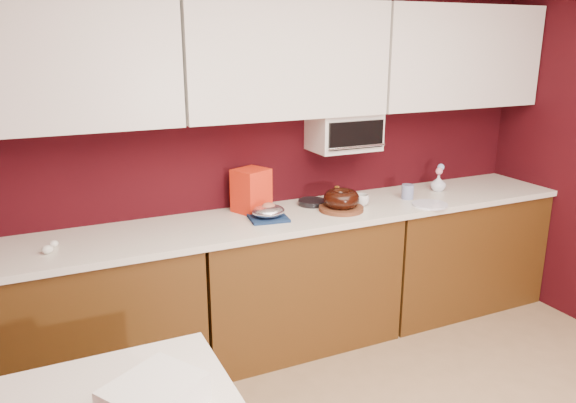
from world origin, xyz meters
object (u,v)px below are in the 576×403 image
(coffee_mug, at_px, (362,199))
(flower_vase, at_px, (438,182))
(foil_ham_nest, at_px, (268,211))
(pandoro_box, at_px, (251,190))
(blue_jar, at_px, (408,192))
(newspaper_stack, at_px, (154,396))
(bundt_cake, at_px, (341,199))
(toaster_oven, at_px, (344,131))

(coffee_mug, bearing_deg, flower_vase, 7.38)
(foil_ham_nest, relative_size, pandoro_box, 0.75)
(blue_jar, xyz_separation_m, newspaper_stack, (-2.07, -1.37, -0.15))
(foil_ham_nest, distance_m, blue_jar, 1.07)
(bundt_cake, height_order, coffee_mug, bundt_cake)
(foil_ham_nest, height_order, newspaper_stack, foil_ham_nest)
(coffee_mug, relative_size, flower_vase, 0.71)
(bundt_cake, xyz_separation_m, pandoro_box, (-0.53, 0.24, 0.06))
(bundt_cake, distance_m, coffee_mug, 0.18)
(flower_vase, bearing_deg, blue_jar, -166.61)
(blue_jar, bearing_deg, newspaper_stack, -146.42)
(bundt_cake, bearing_deg, toaster_oven, 58.55)
(foil_ham_nest, xyz_separation_m, newspaper_stack, (-1.00, -1.35, -0.15))
(bundt_cake, xyz_separation_m, foil_ham_nest, (-0.50, 0.02, -0.03))
(pandoro_box, relative_size, blue_jar, 2.76)
(blue_jar, distance_m, newspaper_stack, 2.49)
(flower_vase, bearing_deg, toaster_oven, 172.50)
(bundt_cake, relative_size, blue_jar, 2.33)
(foil_ham_nest, bearing_deg, blue_jar, 1.29)
(pandoro_box, xyz_separation_m, newspaper_stack, (-0.98, -1.56, -0.24))
(foil_ham_nest, bearing_deg, coffee_mug, 0.87)
(pandoro_box, bearing_deg, toaster_oven, -24.86)
(toaster_oven, height_order, bundt_cake, toaster_oven)
(toaster_oven, bearing_deg, foil_ham_nest, -162.49)
(pandoro_box, height_order, coffee_mug, pandoro_box)
(toaster_oven, bearing_deg, blue_jar, -22.95)
(foil_ham_nest, distance_m, flower_vase, 1.40)
(foil_ham_nest, xyz_separation_m, flower_vase, (1.40, 0.10, 0.01))
(toaster_oven, bearing_deg, newspaper_stack, -136.68)
(pandoro_box, bearing_deg, flower_vase, -28.30)
(bundt_cake, xyz_separation_m, blue_jar, (0.56, 0.05, -0.03))
(coffee_mug, relative_size, newspaper_stack, 0.31)
(foil_ham_nest, bearing_deg, flower_vase, 4.23)
(bundt_cake, bearing_deg, pandoro_box, 155.78)
(newspaper_stack, bearing_deg, blue_jar, 33.58)
(toaster_oven, distance_m, coffee_mug, 0.47)
(coffee_mug, xyz_separation_m, blue_jar, (0.38, 0.01, 0.00))
(bundt_cake, relative_size, newspaper_stack, 0.77)
(newspaper_stack, bearing_deg, coffee_mug, 38.91)
(foil_ham_nest, height_order, coffee_mug, coffee_mug)
(toaster_oven, xyz_separation_m, newspaper_stack, (-1.65, -1.55, -0.57))
(blue_jar, bearing_deg, flower_vase, 13.39)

